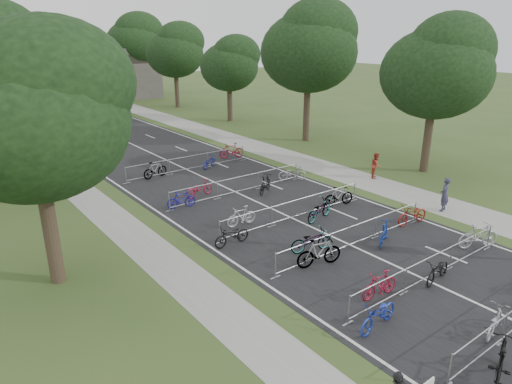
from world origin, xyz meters
TOP-DOWN VIEW (x-y plane):
  - road at (0.00, 50.00)m, footprint 11.00×140.00m
  - sidewalk_right at (8.00, 50.00)m, footprint 3.00×140.00m
  - sidewalk_left at (-7.50, 50.00)m, footprint 2.00×140.00m
  - lane_markings at (0.00, 50.00)m, footprint 0.12×140.00m
  - overpass_bridge at (0.00, 65.00)m, footprint 31.00×8.00m
  - tree_left_0 at (-11.39, 15.93)m, footprint 6.72×6.72m
  - tree_right_0 at (13.11, 15.93)m, footprint 7.17×7.17m
  - tree_right_1 at (13.11, 27.93)m, footprint 8.18×8.18m
  - tree_right_2 at (13.11, 39.93)m, footprint 6.16×6.16m
  - tree_right_3 at (13.11, 51.93)m, footprint 7.17×7.17m
  - tree_right_4 at (13.11, 63.93)m, footprint 8.18×8.18m
  - tree_right_5 at (13.11, 75.93)m, footprint 6.16×6.16m
  - tree_right_6 at (13.11, 87.93)m, footprint 7.17×7.17m
  - barrier_row_2 at (0.00, 7.20)m, footprint 9.70×0.08m
  - barrier_row_3 at (0.00, 11.00)m, footprint 9.70×0.08m
  - barrier_row_4 at (0.00, 15.00)m, footprint 9.70×0.08m
  - barrier_row_5 at (0.00, 20.00)m, footprint 9.70×0.08m
  - barrier_row_6 at (0.00, 26.00)m, footprint 9.70×0.08m
  - bike_4 at (-3.25, 2.89)m, footprint 2.17×1.32m
  - bike_5 at (-1.26, 4.02)m, footprint 1.76×0.95m
  - bike_8 at (-4.00, 6.45)m, footprint 2.03×0.90m
  - bike_9 at (-2.46, 7.62)m, footprint 1.75×0.66m
  - bike_10 at (0.22, 6.95)m, footprint 1.89×0.91m
  - bike_11 at (4.30, 7.52)m, footprint 2.04×1.33m
  - bike_12 at (-2.54, 10.66)m, footprint 2.14×1.10m
  - bike_13 at (-1.86, 11.82)m, footprint 2.09×1.23m
  - bike_14 at (1.28, 10.34)m, footprint 1.86×1.30m
  - bike_15 at (4.30, 10.92)m, footprint 2.06×0.90m
  - bike_16 at (-4.30, 14.46)m, footprint 1.86×0.68m
  - bike_17 at (-2.65, 16.02)m, footprint 1.70×0.57m
  - bike_18 at (0.97, 14.19)m, footprint 2.16×1.16m
  - bike_19 at (3.29, 14.99)m, footprint 1.91×0.95m
  - bike_20 at (-3.88, 20.01)m, footprint 1.69×0.81m
  - bike_21 at (-2.13, 21.02)m, footprint 1.96×0.92m
  - bike_22 at (1.36, 19.16)m, footprint 1.87×1.44m
  - bike_23 at (4.30, 20.02)m, footprint 1.89×1.50m
  - bike_25 at (-2.59, 25.96)m, footprint 1.90×0.84m
  - bike_26 at (1.53, 25.83)m, footprint 1.74×1.28m
  - bike_27 at (4.30, 27.03)m, footprint 2.01×1.15m
  - pedestrian_a at (7.21, 11.00)m, footprint 0.79×0.63m
  - pedestrian_b at (9.08, 17.08)m, footprint 1.04×0.99m

SIDE VIEW (x-z plane):
  - lane_markings at x=0.00m, z-range 0.00..0.00m
  - road at x=0.00m, z-range 0.00..0.01m
  - sidewalk_right at x=8.00m, z-range 0.00..0.01m
  - sidewalk_left at x=-7.50m, z-range 0.00..0.01m
  - bike_26 at x=1.53m, z-range 0.00..0.87m
  - bike_5 at x=-1.26m, z-range 0.00..0.88m
  - bike_10 at x=0.22m, z-range 0.00..0.95m
  - bike_23 at x=4.30m, z-range 0.00..0.96m
  - bike_16 at x=-4.30m, z-range 0.00..0.97m
  - bike_20 at x=-3.88m, z-range 0.00..0.98m
  - bike_21 at x=-2.13m, z-range 0.00..0.99m
  - bike_17 at x=-2.65m, z-range 0.00..1.00m
  - bike_9 at x=-2.46m, z-range 0.00..1.03m
  - bike_8 at x=-4.00m, z-range 0.00..1.03m
  - bike_13 at x=-1.86m, z-range 0.00..1.04m
  - bike_15 at x=4.30m, z-range 0.00..1.05m
  - bike_18 at x=0.97m, z-range 0.00..1.08m
  - barrier_row_2 at x=0.00m, z-range 0.00..1.10m
  - barrier_row_3 at x=0.00m, z-range 0.00..1.10m
  - barrier_row_4 at x=0.00m, z-range 0.00..1.10m
  - barrier_row_5 at x=0.00m, z-range 0.00..1.10m
  - barrier_row_6 at x=0.00m, z-range 0.00..1.10m
  - bike_14 at x=1.28m, z-range 0.00..1.10m
  - bike_25 at x=-2.59m, z-range 0.00..1.11m
  - bike_19 at x=3.29m, z-range 0.00..1.11m
  - bike_22 at x=1.36m, z-range 0.00..1.13m
  - bike_27 at x=4.30m, z-range 0.00..1.16m
  - bike_11 at x=4.30m, z-range 0.00..1.19m
  - bike_12 at x=-2.54m, z-range 0.00..1.23m
  - bike_4 at x=-3.25m, z-range 0.00..1.26m
  - pedestrian_b at x=9.08m, z-range 0.00..1.69m
  - pedestrian_a at x=7.21m, z-range 0.00..1.88m
  - overpass_bridge at x=0.00m, z-range 0.01..7.06m
  - tree_right_2 at x=13.11m, z-range 1.25..10.64m
  - tree_right_5 at x=13.11m, z-range 1.25..10.64m
  - tree_left_0 at x=-11.39m, z-range 1.36..11.61m
  - tree_right_0 at x=13.11m, z-range 1.46..12.39m
  - tree_right_3 at x=13.11m, z-range 1.46..12.39m
  - tree_right_6 at x=13.11m, z-range 1.46..12.39m
  - tree_right_1 at x=13.11m, z-range 1.67..14.13m
  - tree_right_4 at x=13.11m, z-range 1.67..14.13m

